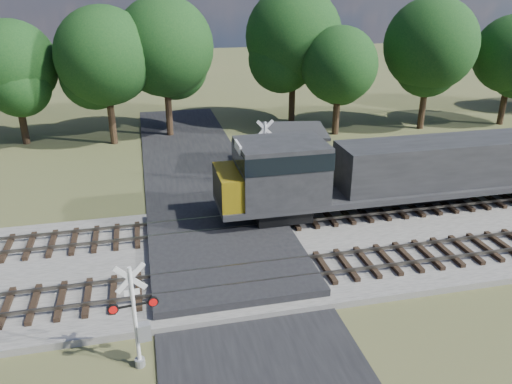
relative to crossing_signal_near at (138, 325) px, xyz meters
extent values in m
plane|color=#4A532C|center=(3.96, 5.94, -1.65)|extent=(160.00, 160.00, 0.00)
cube|color=gray|center=(13.96, 6.44, -1.50)|extent=(140.00, 10.00, 0.30)
cube|color=black|center=(3.96, 5.94, -1.61)|extent=(7.00, 60.00, 0.08)
cube|color=#262628|center=(3.96, 6.44, -1.34)|extent=(7.00, 9.00, 0.62)
cube|color=black|center=(5.96, 3.94, -1.26)|extent=(44.00, 2.60, 0.18)
cube|color=#58544B|center=(13.96, 3.22, -1.10)|extent=(140.00, 0.08, 0.15)
cube|color=#58544B|center=(13.96, 4.66, -1.10)|extent=(140.00, 0.08, 0.15)
cube|color=black|center=(5.96, 8.94, -1.26)|extent=(44.00, 2.60, 0.18)
cube|color=#58544B|center=(13.96, 8.22, -1.10)|extent=(140.00, 0.08, 0.15)
cube|color=#58544B|center=(13.96, 9.66, -1.10)|extent=(140.00, 0.08, 0.15)
cylinder|color=silver|center=(-0.08, -0.01, 0.27)|extent=(0.13, 0.13, 3.85)
cylinder|color=gray|center=(-0.08, -0.01, -1.51)|extent=(0.35, 0.35, 0.29)
cube|color=silver|center=(-0.08, -0.01, 1.82)|extent=(1.01, 0.14, 1.01)
cube|color=silver|center=(-0.08, -0.01, 1.82)|extent=(1.01, 0.14, 1.01)
cube|color=silver|center=(-0.08, -0.01, 1.29)|extent=(0.48, 0.08, 0.21)
cube|color=black|center=(-0.08, -0.01, 0.80)|extent=(1.54, 0.22, 0.06)
cylinder|color=red|center=(-0.70, -0.07, 0.80)|extent=(0.35, 0.13, 0.35)
cylinder|color=red|center=(0.54, 0.06, 0.80)|extent=(0.35, 0.13, 0.35)
cube|color=gray|center=(0.16, 0.02, -0.30)|extent=(0.46, 0.33, 0.63)
cylinder|color=silver|center=(7.86, 14.53, 0.45)|extent=(0.15, 0.15, 4.21)
cylinder|color=gray|center=(7.86, 14.53, -1.49)|extent=(0.38, 0.38, 0.32)
cube|color=silver|center=(7.86, 14.53, 2.13)|extent=(1.10, 0.05, 1.10)
cube|color=silver|center=(7.86, 14.53, 2.13)|extent=(1.10, 0.05, 1.10)
cube|color=silver|center=(7.86, 14.53, 1.56)|extent=(0.53, 0.03, 0.23)
cube|color=black|center=(7.86, 14.53, 1.03)|extent=(1.68, 0.07, 0.06)
cylinder|color=red|center=(8.54, 14.53, 1.03)|extent=(0.38, 0.11, 0.38)
cylinder|color=red|center=(7.17, 14.53, 1.03)|extent=(0.38, 0.11, 0.38)
cube|color=gray|center=(7.59, 14.53, -0.18)|extent=(0.47, 0.32, 0.68)
cube|color=#40241B|center=(10.41, 16.95, -0.30)|extent=(4.51, 4.51, 2.71)
cube|color=#29292C|center=(10.41, 16.95, 1.15)|extent=(4.96, 4.96, 0.19)
cylinder|color=black|center=(-8.53, 27.72, 0.73)|extent=(0.56, 0.56, 4.77)
sphere|color=black|center=(-8.53, 27.72, 4.54)|extent=(6.67, 6.67, 6.67)
cylinder|color=black|center=(-1.68, 26.13, 0.97)|extent=(0.56, 0.56, 5.25)
sphere|color=black|center=(-1.68, 26.13, 5.17)|extent=(7.35, 7.35, 7.35)
cylinder|color=black|center=(2.85, 27.38, 1.13)|extent=(0.56, 0.56, 5.57)
sphere|color=black|center=(2.85, 27.38, 5.58)|extent=(7.79, 7.79, 7.79)
cylinder|color=black|center=(13.84, 28.59, 1.28)|extent=(0.56, 0.56, 5.87)
sphere|color=black|center=(13.84, 28.59, 5.98)|extent=(8.22, 8.22, 8.22)
cylinder|color=black|center=(16.55, 24.69, 0.56)|extent=(0.56, 0.56, 4.42)
sphere|color=black|center=(16.55, 24.69, 4.10)|extent=(6.19, 6.19, 6.19)
cylinder|color=black|center=(24.51, 24.66, 1.10)|extent=(0.56, 0.56, 5.50)
sphere|color=black|center=(24.51, 24.66, 5.49)|extent=(7.69, 7.69, 7.69)
cylinder|color=black|center=(32.32, 24.32, 0.73)|extent=(0.56, 0.56, 4.76)
camera|label=1|loc=(0.75, -13.77, 10.31)|focal=35.00mm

